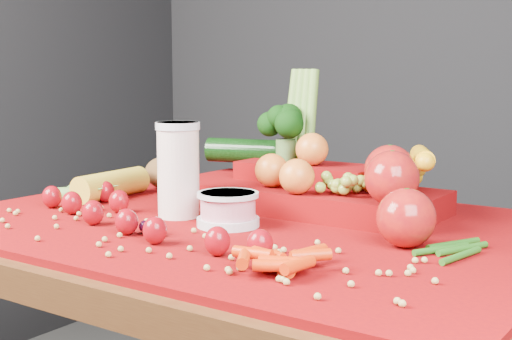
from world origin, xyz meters
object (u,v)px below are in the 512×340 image
Objects in this scene: table at (250,280)px; yogurt_bowl at (228,208)px; milk_glass at (178,166)px; produce_mound at (321,180)px.

yogurt_bowl reaches higher than table.
milk_glass is (-0.13, -0.04, 0.20)m from table.
milk_glass is at bearing 174.53° from yogurt_bowl.
table is 1.81× the size of produce_mound.
produce_mound is (0.18, 0.19, -0.03)m from milk_glass.
table is 0.23m from produce_mound.
table is 0.24m from milk_glass.
table is at bearing 84.13° from yogurt_bowl.
milk_glass is 0.13m from yogurt_bowl.
milk_glass is 0.28× the size of produce_mound.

